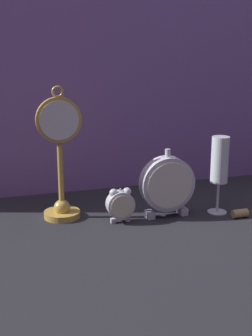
{
  "coord_description": "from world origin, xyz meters",
  "views": [
    {
      "loc": [
        -0.34,
        -1.03,
        0.44
      ],
      "look_at": [
        0.0,
        0.08,
        0.13
      ],
      "focal_mm": 50.0,
      "sensor_mm": 36.0,
      "label": 1
    }
  ],
  "objects_px": {
    "mantel_clock_silver": "(167,184)",
    "champagne_flute": "(220,165)",
    "pocket_watch_on_stand": "(60,163)",
    "wine_cork": "(240,213)",
    "alarm_clock_twin_bell": "(120,204)"
  },
  "relations": [
    {
      "from": "mantel_clock_silver",
      "to": "champagne_flute",
      "type": "height_order",
      "value": "champagne_flute"
    },
    {
      "from": "pocket_watch_on_stand",
      "to": "wine_cork",
      "type": "xyz_separation_m",
      "value": [
        0.44,
        -0.14,
        -0.14
      ]
    },
    {
      "from": "alarm_clock_twin_bell",
      "to": "mantel_clock_silver",
      "type": "height_order",
      "value": "mantel_clock_silver"
    },
    {
      "from": "pocket_watch_on_stand",
      "to": "champagne_flute",
      "type": "relative_size",
      "value": 1.64
    },
    {
      "from": "champagne_flute",
      "to": "wine_cork",
      "type": "relative_size",
      "value": 4.94
    },
    {
      "from": "champagne_flute",
      "to": "wine_cork",
      "type": "distance_m",
      "value": 0.14
    },
    {
      "from": "pocket_watch_on_stand",
      "to": "mantel_clock_silver",
      "type": "xyz_separation_m",
      "value": [
        0.26,
        -0.07,
        -0.06
      ]
    },
    {
      "from": "alarm_clock_twin_bell",
      "to": "pocket_watch_on_stand",
      "type": "bearing_deg",
      "value": 149.79
    },
    {
      "from": "pocket_watch_on_stand",
      "to": "alarm_clock_twin_bell",
      "type": "distance_m",
      "value": 0.18
    },
    {
      "from": "wine_cork",
      "to": "pocket_watch_on_stand",
      "type": "bearing_deg",
      "value": 162.67
    },
    {
      "from": "pocket_watch_on_stand",
      "to": "wine_cork",
      "type": "height_order",
      "value": "pocket_watch_on_stand"
    },
    {
      "from": "champagne_flute",
      "to": "alarm_clock_twin_bell",
      "type": "bearing_deg",
      "value": 177.98
    },
    {
      "from": "champagne_flute",
      "to": "wine_cork",
      "type": "bearing_deg",
      "value": -51.42
    },
    {
      "from": "pocket_watch_on_stand",
      "to": "champagne_flute",
      "type": "bearing_deg",
      "value": -12.36
    },
    {
      "from": "mantel_clock_silver",
      "to": "champagne_flute",
      "type": "distance_m",
      "value": 0.15
    }
  ]
}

